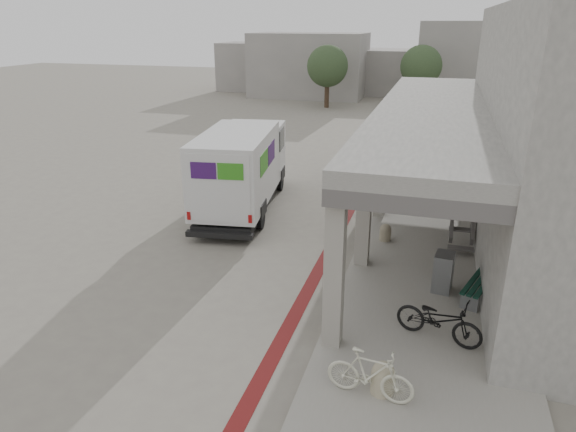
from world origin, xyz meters
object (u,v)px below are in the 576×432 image
(utility_cabinet, at_px, (443,272))
(bench, at_px, (480,283))
(fedex_truck, at_px, (242,167))
(bicycle_black, at_px, (439,319))
(bicycle_cream, at_px, (370,374))

(utility_cabinet, bearing_deg, bench, 5.04)
(fedex_truck, distance_m, bicycle_black, 9.90)
(utility_cabinet, distance_m, bicycle_cream, 4.65)
(fedex_truck, relative_size, utility_cabinet, 7.29)
(bicycle_cream, bearing_deg, bench, -18.27)
(utility_cabinet, xyz_separation_m, bicycle_black, (-0.06, -2.27, -0.01))
(fedex_truck, distance_m, utility_cabinet, 8.54)
(fedex_truck, height_order, bicycle_cream, fedex_truck)
(bicycle_black, bearing_deg, bench, -6.62)
(bench, distance_m, bicycle_cream, 4.93)
(utility_cabinet, bearing_deg, bicycle_cream, -97.33)
(fedex_truck, xyz_separation_m, bicycle_black, (7.09, -6.83, -0.99))
(fedex_truck, height_order, bench, fedex_truck)
(bicycle_black, bearing_deg, fedex_truck, 62.65)
(fedex_truck, xyz_separation_m, utility_cabinet, (7.15, -4.56, -0.98))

